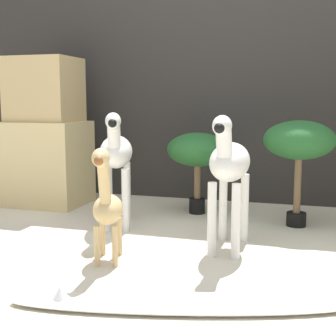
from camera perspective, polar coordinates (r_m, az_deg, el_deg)
The scene contains 9 objects.
ground_plane at distance 2.17m, azimuth 2.21°, elevation -12.72°, with size 14.00×14.00×0.00m, color beige.
wall_back at distance 3.65m, azimuth 8.80°, elevation 13.22°, with size 6.40×0.08×2.20m.
rock_pillar_left at distance 3.61m, azimuth -14.62°, elevation 3.55°, with size 0.57×0.47×1.09m.
zebra_right at distance 2.41m, azimuth 7.46°, elevation 0.24°, with size 0.20×0.55×0.71m.
zebra_left at distance 2.88m, azimuth -6.36°, elevation 1.56°, with size 0.33×0.56×0.71m.
giraffe_figurine at distance 2.24m, azimuth -7.48°, elevation -4.22°, with size 0.21×0.39×0.57m.
potted_palm_front at distance 2.96m, azimuth 15.71°, elevation 2.99°, with size 0.44×0.44×0.66m.
potted_palm_back at distance 3.20m, azimuth 3.62°, elevation 2.01°, with size 0.42×0.42×0.56m.
surfboard at distance 1.84m, azimuth 1.10°, elevation -16.13°, with size 1.31×0.52×0.08m.
Camera 1 is at (0.50, -1.97, 0.78)m, focal length 50.00 mm.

